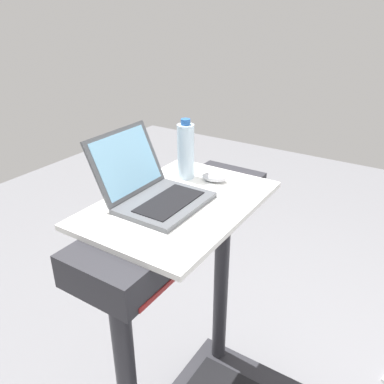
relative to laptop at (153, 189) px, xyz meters
The scene contains 4 objects.
desk_board 0.11m from the laptop, 57.12° to the right, with size 0.70×0.48×0.02m, color white.
laptop is the anchor object (origin of this frame).
computer_mouse 0.28m from the laptop, 19.53° to the right, with size 0.06×0.10×0.03m, color #B2B2B7.
water_bottle 0.25m from the laptop, ahead, with size 0.07×0.07×0.24m.
Camera 1 is at (-1.01, 0.00, 1.84)m, focal length 36.71 mm.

